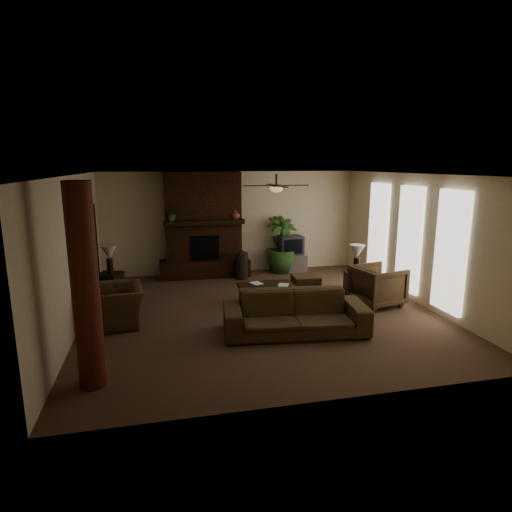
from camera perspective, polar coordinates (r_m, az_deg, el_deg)
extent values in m
plane|color=brown|center=(8.96, 0.57, -7.42)|extent=(7.00, 7.00, 0.00)
plane|color=silver|center=(8.44, 0.61, 10.78)|extent=(7.00, 7.00, 0.00)
plane|color=beige|center=(11.98, -3.31, 4.46)|extent=(7.00, 0.00, 7.00)
plane|color=beige|center=(5.35, 9.37, -5.47)|extent=(7.00, 0.00, 7.00)
plane|color=beige|center=(8.50, -23.00, 0.31)|extent=(0.00, 7.00, 7.00)
plane|color=beige|center=(9.99, 20.53, 2.15)|extent=(0.00, 7.00, 7.00)
cube|color=#412211|center=(11.63, -7.00, 4.15)|extent=(2.00, 0.50, 2.80)
cube|color=#412211|center=(11.75, -6.80, -1.59)|extent=(2.40, 0.70, 0.45)
cube|color=black|center=(11.47, -6.79, 1.11)|extent=(0.75, 0.04, 0.65)
cube|color=black|center=(11.34, -6.87, 4.46)|extent=(2.10, 0.28, 0.12)
cube|color=white|center=(11.32, 15.90, 3.31)|extent=(0.08, 0.85, 2.35)
cube|color=white|center=(10.14, 19.66, 2.06)|extent=(0.08, 0.85, 2.35)
cube|color=white|center=(9.01, 24.38, 0.49)|extent=(0.08, 0.85, 2.35)
cylinder|color=maroon|center=(6.11, -21.71, -3.96)|extent=(0.36, 0.36, 2.80)
cube|color=black|center=(10.30, -20.84, 0.43)|extent=(0.10, 1.00, 2.10)
cylinder|color=black|center=(8.84, 2.72, 10.05)|extent=(0.04, 0.04, 0.24)
cylinder|color=black|center=(8.84, 2.71, 9.28)|extent=(0.20, 0.20, 0.06)
ellipsoid|color=#F2BF72|center=(8.84, 2.70, 8.89)|extent=(0.26, 0.26, 0.14)
cube|color=black|center=(8.96, 5.21, 9.34)|extent=(0.55, 0.12, 0.01)
cube|color=black|center=(8.74, 0.15, 9.32)|extent=(0.55, 0.12, 0.01)
cube|color=black|center=(9.23, 2.04, 9.47)|extent=(0.12, 0.55, 0.01)
cube|color=black|center=(8.46, 3.44, 9.20)|extent=(0.12, 0.55, 0.01)
imported|color=#4D3921|center=(7.77, 5.22, -6.68)|extent=(2.63, 1.03, 1.00)
imported|color=#4D3921|center=(8.58, -18.15, -5.47)|extent=(0.88, 1.22, 0.99)
imported|color=#4D3921|center=(9.61, 15.84, -3.55)|extent=(1.04, 1.09, 0.95)
cube|color=black|center=(9.35, 1.37, -4.00)|extent=(1.20, 0.70, 0.06)
cube|color=black|center=(9.08, -1.33, -5.93)|extent=(0.07, 0.07, 0.37)
cube|color=black|center=(9.32, 4.74, -5.48)|extent=(0.07, 0.07, 0.37)
cube|color=black|center=(9.54, -1.93, -5.02)|extent=(0.07, 0.07, 0.37)
cube|color=black|center=(9.77, 3.85, -4.62)|extent=(0.07, 0.07, 0.37)
cube|color=#4D3921|center=(10.31, 6.59, -3.70)|extent=(0.63, 0.63, 0.40)
cube|color=silver|center=(12.24, 4.69, -0.88)|extent=(0.91, 0.61, 0.50)
cube|color=#353638|center=(12.12, 4.61, 1.47)|extent=(0.67, 0.52, 0.52)
cube|color=black|center=(11.87, 4.99, 1.23)|extent=(0.52, 0.05, 0.40)
cylinder|color=black|center=(11.38, -1.94, -1.32)|extent=(0.34, 0.34, 0.70)
sphere|color=black|center=(11.32, -1.95, -0.09)|extent=(0.34, 0.34, 0.34)
imported|color=#305421|center=(12.11, 3.32, -0.09)|extent=(1.31, 1.75, 0.87)
cube|color=black|center=(10.45, -18.80, -3.64)|extent=(0.66, 0.66, 0.55)
cylinder|color=black|center=(10.29, -18.81, -1.29)|extent=(0.18, 0.18, 0.35)
cone|color=#F1E7CC|center=(10.22, -18.93, 0.48)|extent=(0.46, 0.46, 0.30)
cube|color=black|center=(10.22, 13.12, -3.64)|extent=(0.61, 0.61, 0.55)
cylinder|color=black|center=(10.11, 13.19, -1.18)|extent=(0.16, 0.16, 0.35)
cone|color=#F1E7CC|center=(10.04, 13.28, 0.62)|extent=(0.40, 0.40, 0.30)
imported|color=#305421|center=(11.27, -11.10, 5.42)|extent=(0.39, 0.43, 0.33)
imported|color=brown|center=(11.46, -2.71, 5.48)|extent=(0.25, 0.26, 0.22)
imported|color=#999999|center=(9.29, -0.51, -3.00)|extent=(0.21, 0.09, 0.29)
imported|color=#999999|center=(9.26, 3.02, -3.05)|extent=(0.20, 0.11, 0.29)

